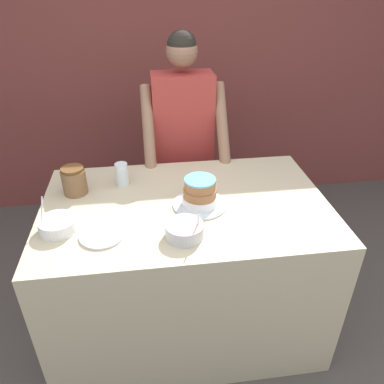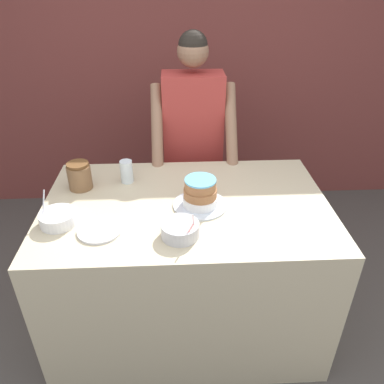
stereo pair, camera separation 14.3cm
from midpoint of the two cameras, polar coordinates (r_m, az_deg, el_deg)
wall_back at (r=3.41m, az=-5.76°, el=18.59°), size 10.00×0.05×2.60m
counter at (r=2.33m, az=-2.69°, el=-11.31°), size 1.56×0.99×0.93m
person_baker at (r=2.69m, az=-2.90°, el=8.96°), size 0.57×0.48×1.70m
cake at (r=1.99m, az=-0.85°, el=-0.38°), size 0.29×0.29×0.16m
frosting_bowl_pink at (r=1.79m, az=-3.45°, el=-5.80°), size 0.18×0.18×0.16m
frosting_bowl_white at (r=1.96m, az=-21.82°, el=-4.66°), size 0.18×0.18×0.17m
drinking_glass at (r=2.24m, az=-12.44°, el=2.61°), size 0.07×0.07×0.14m
ceramic_plate at (r=1.88m, az=-15.69°, el=-6.36°), size 0.22×0.22×0.01m
stoneware_jar at (r=2.22m, az=-19.29°, el=1.60°), size 0.13×0.13×0.16m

